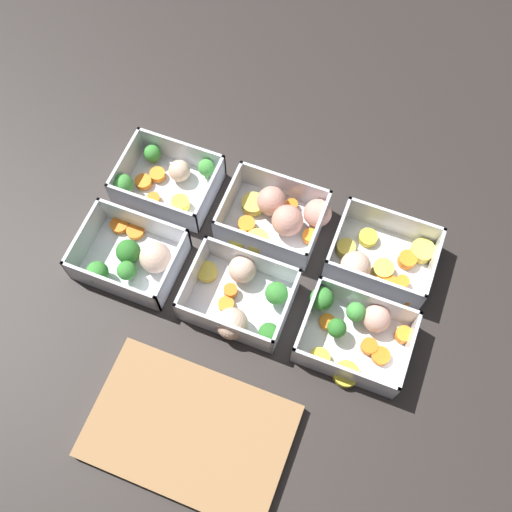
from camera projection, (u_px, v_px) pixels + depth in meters
name	position (u px, v px, depth m)	size (l,w,h in m)	color
ground_plane	(256.00, 261.00, 0.96)	(4.00, 4.00, 0.00)	#282321
container_near_left	(378.00, 260.00, 0.94)	(0.16, 0.13, 0.06)	silver
container_near_center	(280.00, 216.00, 0.97)	(0.18, 0.14, 0.06)	silver
container_near_right	(166.00, 179.00, 1.00)	(0.16, 0.12, 0.06)	silver
container_far_left	(354.00, 331.00, 0.89)	(0.16, 0.15, 0.06)	silver
container_far_center	(242.00, 299.00, 0.91)	(0.17, 0.15, 0.06)	silver
container_far_right	(133.00, 257.00, 0.94)	(0.16, 0.13, 0.06)	silver
cutting_board	(190.00, 431.00, 0.84)	(0.28, 0.18, 0.02)	olive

